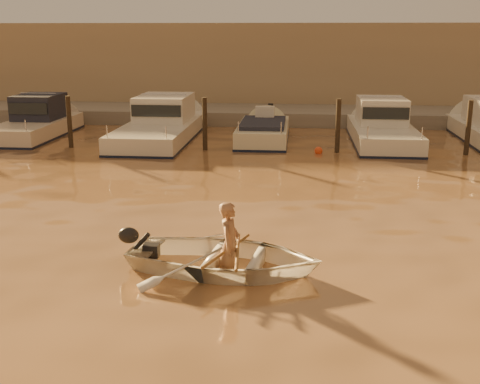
# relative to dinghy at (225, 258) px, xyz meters

# --- Properties ---
(ground_plane) EXTENTS (160.00, 160.00, 0.00)m
(ground_plane) POSITION_rel_dinghy_xyz_m (-2.00, -1.99, -0.26)
(ground_plane) COLOR #97653C
(ground_plane) RESTS_ON ground
(dinghy) EXTENTS (4.01, 3.10, 0.76)m
(dinghy) POSITION_rel_dinghy_xyz_m (0.00, 0.00, 0.00)
(dinghy) COLOR white
(dinghy) RESTS_ON ground_plane
(person) EXTENTS (0.47, 0.65, 1.66)m
(person) POSITION_rel_dinghy_xyz_m (0.10, -0.01, 0.27)
(person) COLOR #9F6F4F
(person) RESTS_ON dinghy
(outboard_motor) EXTENTS (0.94, 0.51, 0.70)m
(outboard_motor) POSITION_rel_dinghy_xyz_m (-1.49, 0.20, 0.02)
(outboard_motor) COLOR black
(outboard_motor) RESTS_ON dinghy
(oar_port) EXTENTS (0.22, 2.10, 0.13)m
(oar_port) POSITION_rel_dinghy_xyz_m (0.25, -0.03, 0.16)
(oar_port) COLOR brown
(oar_port) RESTS_ON dinghy
(oar_starboard) EXTENTS (0.69, 2.02, 0.13)m
(oar_starboard) POSITION_rel_dinghy_xyz_m (0.05, -0.01, 0.16)
(oar_starboard) COLOR brown
(oar_starboard) RESTS_ON dinghy
(moored_boat_1) EXTENTS (2.20, 6.56, 1.75)m
(moored_boat_1) POSITION_rel_dinghy_xyz_m (-9.90, 14.01, 0.36)
(moored_boat_1) COLOR beige
(moored_boat_1) RESTS_ON ground_plane
(moored_boat_2) EXTENTS (2.68, 8.84, 1.75)m
(moored_boat_2) POSITION_rel_dinghy_xyz_m (-4.41, 14.01, 0.36)
(moored_boat_2) COLOR silver
(moored_boat_2) RESTS_ON ground_plane
(moored_boat_3) EXTENTS (2.00, 5.79, 0.95)m
(moored_boat_3) POSITION_rel_dinghy_xyz_m (-0.10, 14.01, -0.04)
(moored_boat_3) COLOR beige
(moored_boat_3) RESTS_ON ground_plane
(moored_boat_4) EXTENTS (2.37, 7.26, 1.75)m
(moored_boat_4) POSITION_rel_dinghy_xyz_m (4.74, 14.01, 0.36)
(moored_boat_4) COLOR silver
(moored_boat_4) RESTS_ON ground_plane
(piling_1) EXTENTS (0.18, 0.18, 2.20)m
(piling_1) POSITION_rel_dinghy_xyz_m (-7.50, 11.81, 0.64)
(piling_1) COLOR #2D2319
(piling_1) RESTS_ON ground_plane
(piling_2) EXTENTS (0.18, 0.18, 2.20)m
(piling_2) POSITION_rel_dinghy_xyz_m (-2.20, 11.81, 0.64)
(piling_2) COLOR #2D2319
(piling_2) RESTS_ON ground_plane
(piling_3) EXTENTS (0.18, 0.18, 2.20)m
(piling_3) POSITION_rel_dinghy_xyz_m (2.80, 11.81, 0.64)
(piling_3) COLOR #2D2319
(piling_3) RESTS_ON ground_plane
(piling_4) EXTENTS (0.18, 0.18, 2.20)m
(piling_4) POSITION_rel_dinghy_xyz_m (7.50, 11.81, 0.64)
(piling_4) COLOR #2D2319
(piling_4) RESTS_ON ground_plane
(fender_b) EXTENTS (0.30, 0.30, 0.30)m
(fender_b) POSITION_rel_dinghy_xyz_m (-9.67, 11.77, -0.16)
(fender_b) COLOR orange
(fender_b) RESTS_ON ground_plane
(fender_c) EXTENTS (0.30, 0.30, 0.30)m
(fender_c) POSITION_rel_dinghy_xyz_m (-4.12, 10.78, -0.16)
(fender_c) COLOR silver
(fender_c) RESTS_ON ground_plane
(fender_d) EXTENTS (0.30, 0.30, 0.30)m
(fender_d) POSITION_rel_dinghy_xyz_m (2.10, 11.55, -0.16)
(fender_d) COLOR #E9471B
(fender_d) RESTS_ON ground_plane
(fender_e) EXTENTS (0.30, 0.30, 0.30)m
(fender_e) POSITION_rel_dinghy_xyz_m (4.81, 11.28, -0.16)
(fender_e) COLOR white
(fender_e) RESTS_ON ground_plane
(quay) EXTENTS (52.00, 4.00, 1.00)m
(quay) POSITION_rel_dinghy_xyz_m (-2.00, 19.51, -0.11)
(quay) COLOR gray
(quay) RESTS_ON ground_plane
(waterfront_building) EXTENTS (46.00, 7.00, 4.80)m
(waterfront_building) POSITION_rel_dinghy_xyz_m (-2.00, 25.01, 2.14)
(waterfront_building) COLOR #9E8466
(waterfront_building) RESTS_ON quay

